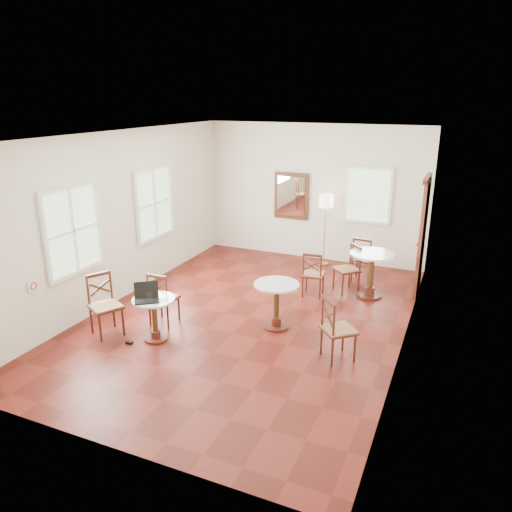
{
  "coord_description": "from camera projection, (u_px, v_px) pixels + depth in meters",
  "views": [
    {
      "loc": [
        3.09,
        -6.83,
        3.57
      ],
      "look_at": [
        0.0,
        0.3,
        1.0
      ],
      "focal_mm": 34.3,
      "sensor_mm": 36.0,
      "label": 1
    }
  ],
  "objects": [
    {
      "name": "ground",
      "position": [
        249.0,
        317.0,
        8.24
      ],
      "size": [
        7.0,
        7.0,
        0.0
      ],
      "primitive_type": "plane",
      "color": "#5B160F",
      "rests_on": "ground"
    },
    {
      "name": "room_shell",
      "position": [
        252.0,
        204.0,
        7.91
      ],
      "size": [
        5.02,
        7.02,
        3.01
      ],
      "color": "silver",
      "rests_on": "ground"
    },
    {
      "name": "chair_back_a",
      "position": [
        363.0,
        259.0,
        9.74
      ],
      "size": [
        0.46,
        0.46,
        0.91
      ],
      "rotation": [
        0.0,
        0.0,
        3.05
      ],
      "color": "#471C11",
      "rests_on": "ground"
    },
    {
      "name": "cafe_table_near",
      "position": [
        154.0,
        314.0,
        7.37
      ],
      "size": [
        0.64,
        0.64,
        0.68
      ],
      "color": "#471C11",
      "rests_on": "ground"
    },
    {
      "name": "laptop",
      "position": [
        147.0,
        296.0,
        7.23
      ],
      "size": [
        0.46,
        0.45,
        0.25
      ],
      "rotation": [
        0.0,
        0.0,
        0.64
      ],
      "color": "black",
      "rests_on": "cafe_table_near"
    },
    {
      "name": "cafe_table_mid",
      "position": [
        276.0,
        301.0,
        7.74
      ],
      "size": [
        0.72,
        0.72,
        0.76
      ],
      "color": "#471C11",
      "rests_on": "ground"
    },
    {
      "name": "navy_mug",
      "position": [
        153.0,
        293.0,
        7.38
      ],
      "size": [
        0.1,
        0.07,
        0.08
      ],
      "color": "#0F1733",
      "rests_on": "cafe_table_near"
    },
    {
      "name": "power_adapter",
      "position": [
        129.0,
        342.0,
        7.36
      ],
      "size": [
        0.1,
        0.06,
        0.04
      ],
      "primitive_type": "cube",
      "color": "black",
      "rests_on": "ground"
    },
    {
      "name": "chair_near_a",
      "position": [
        163.0,
        298.0,
        7.88
      ],
      "size": [
        0.42,
        0.42,
        0.9
      ],
      "rotation": [
        0.0,
        0.0,
        3.16
      ],
      "color": "#471C11",
      "rests_on": "ground"
    },
    {
      "name": "water_glass",
      "position": [
        149.0,
        298.0,
        7.18
      ],
      "size": [
        0.07,
        0.07,
        0.11
      ],
      "primitive_type": "cylinder",
      "color": "white",
      "rests_on": "cafe_table_near"
    },
    {
      "name": "floor_lamp",
      "position": [
        326.0,
        206.0,
        10.42
      ],
      "size": [
        0.3,
        0.3,
        1.56
      ],
      "color": "#BF8C3F",
      "rests_on": "ground"
    },
    {
      "name": "chair_mid_b",
      "position": [
        337.0,
        329.0,
        6.81
      ],
      "size": [
        0.6,
        0.6,
        0.92
      ],
      "rotation": [
        0.0,
        0.0,
        2.3
      ],
      "color": "#471C11",
      "rests_on": "ground"
    },
    {
      "name": "chair_near_b",
      "position": [
        105.0,
        305.0,
        7.54
      ],
      "size": [
        0.6,
        0.6,
        0.97
      ],
      "rotation": [
        0.0,
        0.0,
        1.07
      ],
      "color": "#471C11",
      "rests_on": "ground"
    },
    {
      "name": "chair_back_b",
      "position": [
        348.0,
        269.0,
        9.2
      ],
      "size": [
        0.59,
        0.59,
        0.91
      ],
      "rotation": [
        0.0,
        0.0,
        -0.81
      ],
      "color": "#471C11",
      "rests_on": "ground"
    },
    {
      "name": "cafe_table_back",
      "position": [
        371.0,
        270.0,
        8.93
      ],
      "size": [
        0.8,
        0.8,
        0.85
      ],
      "color": "#471C11",
      "rests_on": "ground"
    },
    {
      "name": "chair_mid_a",
      "position": [
        313.0,
        274.0,
        9.0
      ],
      "size": [
        0.43,
        0.43,
        0.86
      ],
      "rotation": [
        0.0,
        0.0,
        3.24
      ],
      "color": "#471C11",
      "rests_on": "ground"
    },
    {
      "name": "mouse",
      "position": [
        145.0,
        301.0,
        7.15
      ],
      "size": [
        0.09,
        0.06,
        0.03
      ],
      "primitive_type": "ellipsoid",
      "rotation": [
        0.0,
        0.0,
        -0.18
      ],
      "color": "black",
      "rests_on": "cafe_table_near"
    }
  ]
}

